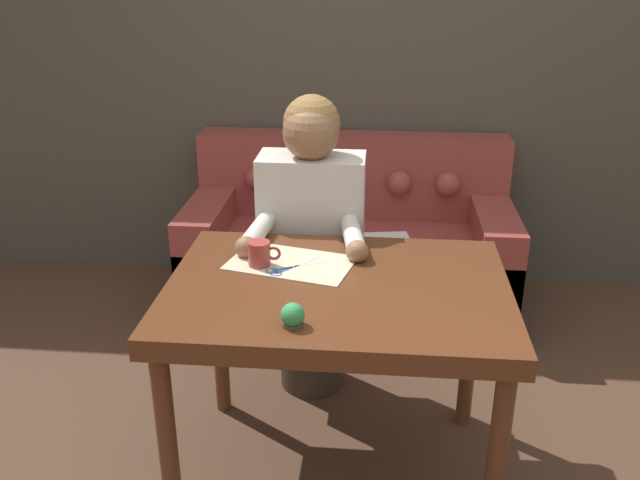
# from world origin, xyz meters

# --- Properties ---
(wall_back) EXTENTS (8.00, 0.06, 2.60)m
(wall_back) POSITION_xyz_m (0.00, 1.79, 1.30)
(wall_back) COLOR #474238
(wall_back) RESTS_ON ground_plane
(dining_table) EXTENTS (1.12, 0.81, 0.78)m
(dining_table) POSITION_xyz_m (-0.13, 0.05, 0.69)
(dining_table) COLOR #562D19
(dining_table) RESTS_ON ground_plane
(couch) EXTENTS (1.66, 0.80, 0.88)m
(couch) POSITION_xyz_m (-0.15, 1.39, 0.32)
(couch) COLOR brown
(couch) RESTS_ON ground_plane
(person) EXTENTS (0.47, 0.57, 1.28)m
(person) POSITION_xyz_m (-0.27, 0.61, 0.67)
(person) COLOR #33281E
(person) RESTS_ON ground_plane
(pattern_paper_main) EXTENTS (0.47, 0.35, 0.00)m
(pattern_paper_main) POSITION_xyz_m (-0.30, 0.19, 0.78)
(pattern_paper_main) COLOR beige
(pattern_paper_main) RESTS_ON dining_table
(scissors) EXTENTS (0.20, 0.17, 0.01)m
(scissors) POSITION_xyz_m (-0.31, 0.14, 0.78)
(scissors) COLOR silver
(scissors) RESTS_ON dining_table
(mug) EXTENTS (0.11, 0.08, 0.09)m
(mug) POSITION_xyz_m (-0.40, 0.16, 0.83)
(mug) COLOR #9E3833
(mug) RESTS_ON dining_table
(pin_cushion) EXTENTS (0.07, 0.07, 0.07)m
(pin_cushion) POSITION_xyz_m (-0.24, -0.23, 0.81)
(pin_cushion) COLOR #4C3828
(pin_cushion) RESTS_ON dining_table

